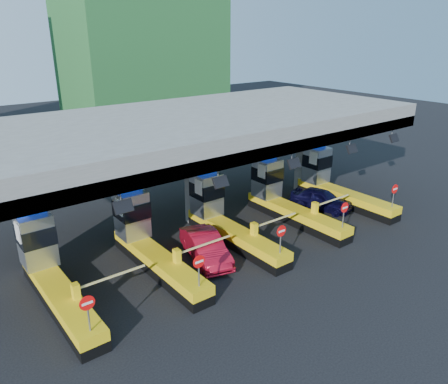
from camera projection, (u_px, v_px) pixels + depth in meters
ground at (225, 238)px, 26.01m from camera, size 120.00×120.00×0.00m
toll_canopy at (195, 129)px, 25.98m from camera, size 28.00×12.09×7.00m
toll_lane_far_left at (49, 269)px, 20.01m from camera, size 4.43×8.00×4.16m
toll_lane_left at (146, 239)px, 22.87m from camera, size 4.43×8.00×4.16m
toll_lane_center at (222, 215)px, 25.72m from camera, size 4.43×8.00×4.16m
toll_lane_right at (282, 197)px, 28.58m from camera, size 4.43×8.00×4.16m
toll_lane_far_right at (332, 181)px, 31.44m from camera, size 4.43×8.00×4.16m
bg_building_scaffold at (140, 8)px, 51.67m from camera, size 18.00×12.00×28.00m
van at (321, 199)px, 30.01m from camera, size 2.93×4.56×1.45m
red_car at (205, 247)px, 23.40m from camera, size 2.68×4.77×1.49m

